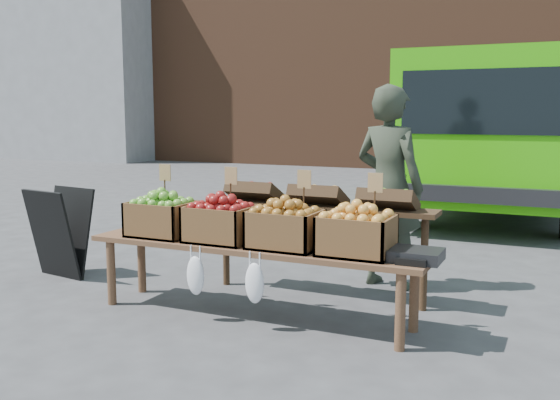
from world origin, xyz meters
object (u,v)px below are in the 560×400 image
at_px(delivery_van, 500,139).
at_px(crate_green_apples, 356,235).
at_px(vendor, 389,187).
at_px(back_table, 318,237).
at_px(crate_russet_pears, 221,224).
at_px(chalkboard_sign, 60,232).
at_px(display_bench, 253,281).
at_px(crate_golden_apples, 162,219).
at_px(crate_red_apples, 285,229).
at_px(weighing_scale, 416,255).

bearing_deg(delivery_van, crate_green_apples, -93.31).
relative_size(vendor, back_table, 0.86).
height_order(back_table, crate_russet_pears, back_table).
distance_m(chalkboard_sign, crate_russet_pears, 1.99).
bearing_deg(display_bench, crate_golden_apples, 180.00).
bearing_deg(delivery_van, vendor, -95.64).
relative_size(vendor, crate_red_apples, 3.62).
xyz_separation_m(crate_red_apples, crate_green_apples, (0.55, 0.00, 0.00)).
bearing_deg(display_bench, vendor, 61.43).
relative_size(chalkboard_sign, weighing_scale, 2.54).
height_order(display_bench, crate_red_apples, crate_red_apples).
bearing_deg(crate_green_apples, crate_red_apples, 180.00).
relative_size(crate_golden_apples, crate_russet_pears, 1.00).
xyz_separation_m(delivery_van, crate_red_apples, (-0.89, -6.03, -0.46)).
xyz_separation_m(chalkboard_sign, crate_red_apples, (2.50, -0.30, 0.28)).
distance_m(back_table, weighing_scale, 1.23).
bearing_deg(crate_green_apples, display_bench, 180.00).
xyz_separation_m(display_bench, crate_red_apples, (0.28, 0.00, 0.42)).
distance_m(display_bench, crate_red_apples, 0.51).
bearing_deg(delivery_van, back_table, -99.81).
xyz_separation_m(vendor, back_table, (-0.45, -0.57, -0.39)).
height_order(vendor, crate_golden_apples, vendor).
relative_size(delivery_van, crate_red_apples, 10.49).
bearing_deg(weighing_scale, crate_red_apples, 180.00).
distance_m(delivery_van, weighing_scale, 6.06).
height_order(crate_green_apples, weighing_scale, crate_green_apples).
relative_size(chalkboard_sign, back_table, 0.41).
relative_size(crate_green_apples, weighing_scale, 1.47).
bearing_deg(vendor, weighing_scale, 129.89).
relative_size(display_bench, crate_russet_pears, 5.40).
relative_size(vendor, weighing_scale, 5.33).
bearing_deg(crate_green_apples, back_table, 128.36).
distance_m(display_bench, weighing_scale, 1.29).
relative_size(crate_golden_apples, weighing_scale, 1.47).
xyz_separation_m(chalkboard_sign, crate_golden_apples, (1.40, -0.30, 0.28)).
bearing_deg(crate_golden_apples, chalkboard_sign, 167.93).
bearing_deg(crate_green_apples, chalkboard_sign, 174.39).
relative_size(display_bench, crate_golden_apples, 5.40).
distance_m(vendor, crate_golden_apples, 2.01).
bearing_deg(crate_golden_apples, crate_green_apples, 0.00).
bearing_deg(crate_red_apples, crate_russet_pears, 180.00).
xyz_separation_m(crate_red_apples, weighing_scale, (0.97, 0.00, -0.10)).
height_order(vendor, crate_russet_pears, vendor).
xyz_separation_m(chalkboard_sign, back_table, (2.48, 0.42, 0.09)).
xyz_separation_m(vendor, crate_golden_apples, (-1.53, -1.29, -0.20)).
bearing_deg(display_bench, weighing_scale, 0.00).
relative_size(display_bench, weighing_scale, 7.94).
xyz_separation_m(display_bench, crate_russet_pears, (-0.28, 0.00, 0.42)).
distance_m(crate_golden_apples, weighing_scale, 2.08).
bearing_deg(crate_russet_pears, crate_golden_apples, 180.00).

